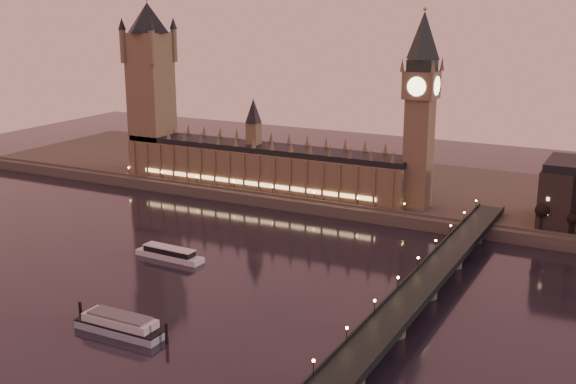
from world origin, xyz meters
name	(u,v)px	position (x,y,z in m)	size (l,w,h in m)	color
ground	(205,273)	(0.00, 0.00, 0.00)	(700.00, 700.00, 0.00)	black
far_embankment	(400,189)	(30.00, 165.00, 3.00)	(560.00, 130.00, 6.00)	#423D35
palace_of_westminster	(263,161)	(-40.12, 120.99, 21.71)	(180.00, 26.62, 52.00)	brown
victoria_tower	(150,79)	(-120.00, 121.00, 65.79)	(31.68, 31.68, 118.00)	brown
big_ben	(421,99)	(53.99, 120.99, 63.95)	(17.68, 17.68, 104.00)	brown
westminster_bridge	(412,301)	(91.61, 0.00, 5.52)	(13.20, 260.00, 15.30)	black
bare_tree_0	(544,214)	(120.76, 109.00, 14.44)	(5.57, 5.57, 11.33)	black
bare_tree_1	(574,218)	(134.37, 109.00, 14.44)	(5.57, 5.57, 11.33)	black
cruise_boat_a	(169,254)	(-24.34, 7.79, 2.39)	(34.17, 8.57, 5.43)	silver
moored_barge	(120,325)	(6.06, -61.36, 3.07)	(39.63, 9.65, 7.26)	#92A7BA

